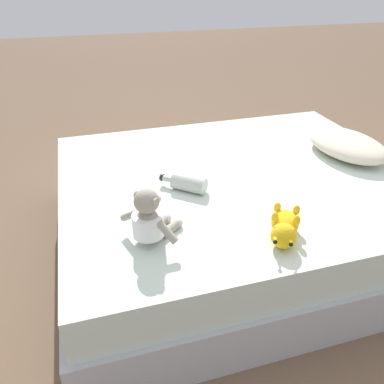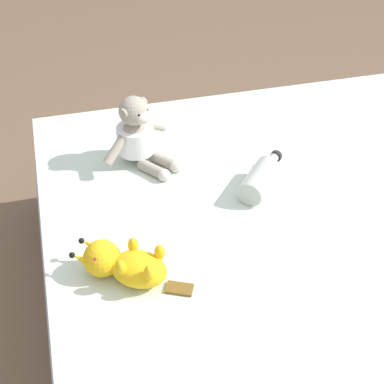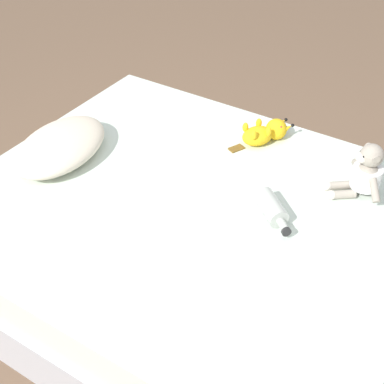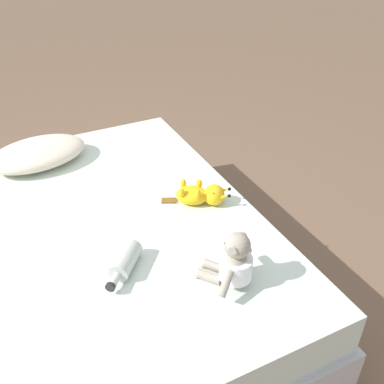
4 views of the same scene
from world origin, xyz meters
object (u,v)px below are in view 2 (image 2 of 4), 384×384
plush_monkey (138,136)px  glass_bottle (260,179)px  bed (317,305)px  plush_yellow_creature (123,264)px

plush_monkey → glass_bottle: 0.42m
bed → plush_monkey: bearing=-52.6°
plush_monkey → plush_yellow_creature: bearing=75.3°
plush_yellow_creature → plush_monkey: bearing=-104.7°
bed → glass_bottle: size_ratio=8.77×
bed → glass_bottle: glass_bottle is taller
bed → plush_monkey: 0.77m
bed → plush_monkey: size_ratio=7.36×
plush_monkey → plush_yellow_creature: size_ratio=0.83×
plush_monkey → glass_bottle: bearing=143.6°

